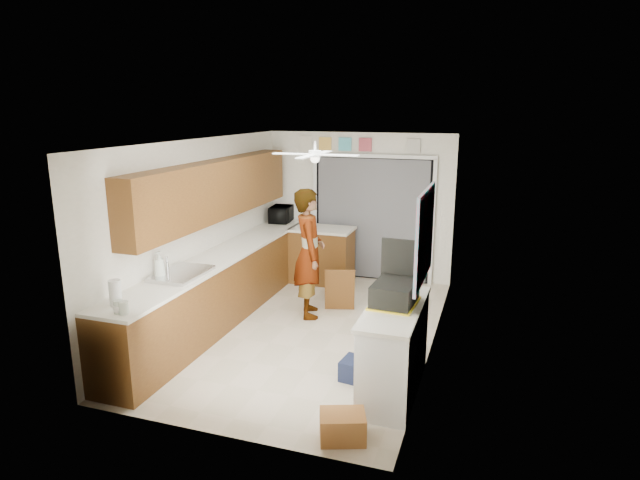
% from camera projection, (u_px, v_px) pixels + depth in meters
% --- Properties ---
extents(floor, '(5.00, 5.00, 0.00)m').
position_uv_depth(floor, '(311.00, 330.00, 7.17)').
color(floor, beige).
rests_on(floor, ground).
extents(ceiling, '(5.00, 5.00, 0.00)m').
position_uv_depth(ceiling, '(310.00, 141.00, 6.57)').
color(ceiling, white).
rests_on(ceiling, ground).
extents(wall_back, '(3.20, 0.00, 3.20)m').
position_uv_depth(wall_back, '(359.00, 206.00, 9.17)').
color(wall_back, white).
rests_on(wall_back, ground).
extents(wall_front, '(3.20, 0.00, 3.20)m').
position_uv_depth(wall_front, '(213.00, 306.00, 4.57)').
color(wall_front, white).
rests_on(wall_front, ground).
extents(wall_left, '(0.00, 5.00, 5.00)m').
position_uv_depth(wall_left, '(201.00, 231.00, 7.36)').
color(wall_left, white).
rests_on(wall_left, ground).
extents(wall_right, '(0.00, 5.00, 5.00)m').
position_uv_depth(wall_right, '(436.00, 250.00, 6.38)').
color(wall_right, white).
rests_on(wall_right, ground).
extents(left_base_cabinets, '(0.60, 4.80, 0.90)m').
position_uv_depth(left_base_cabinets, '(223.00, 288.00, 7.46)').
color(left_base_cabinets, brown).
rests_on(left_base_cabinets, floor).
extents(left_countertop, '(0.62, 4.80, 0.04)m').
position_uv_depth(left_countertop, '(222.00, 256.00, 7.35)').
color(left_countertop, white).
rests_on(left_countertop, left_base_cabinets).
extents(upper_cabinets, '(0.32, 4.00, 0.80)m').
position_uv_depth(upper_cabinets, '(216.00, 190.00, 7.36)').
color(upper_cabinets, brown).
rests_on(upper_cabinets, wall_left).
extents(sink_basin, '(0.50, 0.76, 0.06)m').
position_uv_depth(sink_basin, '(181.00, 274.00, 6.42)').
color(sink_basin, silver).
rests_on(sink_basin, left_countertop).
extents(faucet, '(0.03, 0.03, 0.22)m').
position_uv_depth(faucet, '(167.00, 265.00, 6.45)').
color(faucet, silver).
rests_on(faucet, left_countertop).
extents(peninsula_base, '(1.00, 0.60, 0.90)m').
position_uv_depth(peninsula_base, '(322.00, 256.00, 9.06)').
color(peninsula_base, brown).
rests_on(peninsula_base, floor).
extents(peninsula_top, '(1.04, 0.64, 0.04)m').
position_uv_depth(peninsula_top, '(322.00, 229.00, 8.94)').
color(peninsula_top, white).
rests_on(peninsula_top, peninsula_base).
extents(back_opening_recess, '(2.00, 0.06, 2.10)m').
position_uv_depth(back_opening_recess, '(372.00, 219.00, 9.11)').
color(back_opening_recess, black).
rests_on(back_opening_recess, wall_back).
extents(curtain_panel, '(1.90, 0.03, 2.05)m').
position_uv_depth(curtain_panel, '(372.00, 219.00, 9.08)').
color(curtain_panel, slate).
rests_on(curtain_panel, wall_back).
extents(door_trim_left, '(0.06, 0.04, 2.10)m').
position_uv_depth(door_trim_left, '(315.00, 216.00, 9.40)').
color(door_trim_left, white).
rests_on(door_trim_left, wall_back).
extents(door_trim_right, '(0.06, 0.04, 2.10)m').
position_uv_depth(door_trim_right, '(433.00, 223.00, 8.77)').
color(door_trim_right, white).
rests_on(door_trim_right, wall_back).
extents(door_trim_head, '(2.10, 0.04, 0.06)m').
position_uv_depth(door_trim_head, '(373.00, 156.00, 8.83)').
color(door_trim_head, white).
rests_on(door_trim_head, wall_back).
extents(header_frame_0, '(0.22, 0.02, 0.22)m').
position_uv_depth(header_frame_0, '(325.00, 144.00, 9.07)').
color(header_frame_0, '#F8C152').
rests_on(header_frame_0, wall_back).
extents(header_frame_1, '(0.22, 0.02, 0.22)m').
position_uv_depth(header_frame_1, '(345.00, 144.00, 8.97)').
color(header_frame_1, '#54C6E0').
rests_on(header_frame_1, wall_back).
extents(header_frame_2, '(0.22, 0.02, 0.22)m').
position_uv_depth(header_frame_2, '(365.00, 145.00, 8.86)').
color(header_frame_2, '#B94555').
rests_on(header_frame_2, wall_back).
extents(header_frame_4, '(0.22, 0.02, 0.22)m').
position_uv_depth(header_frame_4, '(414.00, 146.00, 8.61)').
color(header_frame_4, beige).
rests_on(header_frame_4, wall_back).
extents(route66_sign, '(0.22, 0.02, 0.26)m').
position_uv_depth(route66_sign, '(306.00, 143.00, 9.18)').
color(route66_sign, silver).
rests_on(route66_sign, wall_back).
extents(right_counter_base, '(0.50, 1.40, 0.90)m').
position_uv_depth(right_counter_base, '(394.00, 351.00, 5.54)').
color(right_counter_base, white).
rests_on(right_counter_base, floor).
extents(right_counter_top, '(0.54, 1.44, 0.04)m').
position_uv_depth(right_counter_top, '(395.00, 308.00, 5.43)').
color(right_counter_top, white).
rests_on(right_counter_top, right_counter_base).
extents(abstract_painting, '(0.03, 1.15, 0.95)m').
position_uv_depth(abstract_painting, '(425.00, 236.00, 5.37)').
color(abstract_painting, '#FE5D8E').
rests_on(abstract_painting, wall_right).
extents(ceiling_fan, '(1.14, 1.14, 0.24)m').
position_uv_depth(ceiling_fan, '(315.00, 154.00, 6.80)').
color(ceiling_fan, white).
rests_on(ceiling_fan, ceiling).
extents(microwave, '(0.40, 0.54, 0.28)m').
position_uv_depth(microwave, '(281.00, 214.00, 9.39)').
color(microwave, black).
rests_on(microwave, left_countertop).
extents(soap_bottle, '(0.14, 0.14, 0.34)m').
position_uv_depth(soap_bottle, '(160.00, 265.00, 6.26)').
color(soap_bottle, silver).
rests_on(soap_bottle, left_countertop).
extents(cup, '(0.13, 0.13, 0.09)m').
position_uv_depth(cup, '(119.00, 309.00, 5.23)').
color(cup, white).
rests_on(cup, left_countertop).
extents(jar_a, '(0.12, 0.12, 0.13)m').
position_uv_depth(jar_a, '(124.00, 308.00, 5.21)').
color(jar_a, silver).
rests_on(jar_a, left_countertop).
extents(jar_b, '(0.10, 0.10, 0.14)m').
position_uv_depth(jar_b, '(118.00, 307.00, 5.23)').
color(jar_b, silver).
rests_on(jar_b, left_countertop).
extents(paper_towel_roll, '(0.16, 0.16, 0.27)m').
position_uv_depth(paper_towel_roll, '(115.00, 293.00, 5.42)').
color(paper_towel_roll, white).
rests_on(paper_towel_roll, left_countertop).
extents(suitcase, '(0.44, 0.57, 0.23)m').
position_uv_depth(suitcase, '(395.00, 293.00, 5.47)').
color(suitcase, black).
rests_on(suitcase, right_counter_top).
extents(suitcase_rim, '(0.48, 0.61, 0.02)m').
position_uv_depth(suitcase_rim, '(394.00, 303.00, 5.49)').
color(suitcase_rim, yellow).
rests_on(suitcase_rim, suitcase).
extents(suitcase_lid, '(0.42, 0.06, 0.50)m').
position_uv_depth(suitcase_lid, '(401.00, 262.00, 5.67)').
color(suitcase_lid, black).
rests_on(suitcase_lid, suitcase).
extents(cardboard_box, '(0.48, 0.42, 0.25)m').
position_uv_depth(cardboard_box, '(343.00, 426.00, 4.78)').
color(cardboard_box, '#BB723A').
rests_on(cardboard_box, floor).
extents(navy_crate, '(0.41, 0.35, 0.23)m').
position_uv_depth(navy_crate, '(359.00, 370.00, 5.84)').
color(navy_crate, '#151B35').
rests_on(navy_crate, floor).
extents(cabinet_door_panel, '(0.46, 0.28, 0.64)m').
position_uv_depth(cabinet_door_panel, '(340.00, 290.00, 7.76)').
color(cabinet_door_panel, brown).
rests_on(cabinet_door_panel, floor).
extents(man, '(0.67, 0.79, 1.83)m').
position_uv_depth(man, '(309.00, 253.00, 7.49)').
color(man, white).
rests_on(man, floor).
extents(dog, '(0.38, 0.55, 0.39)m').
position_uv_depth(dog, '(331.00, 285.00, 8.37)').
color(dog, black).
rests_on(dog, floor).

